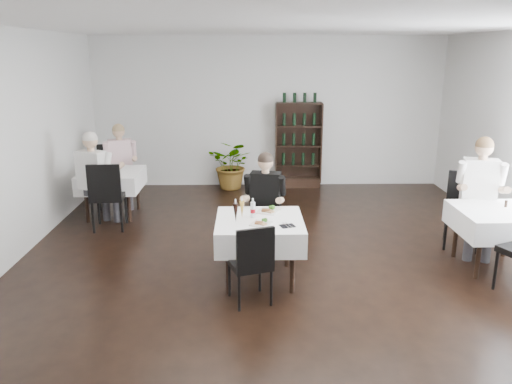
# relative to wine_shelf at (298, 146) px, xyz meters

# --- Properties ---
(room_shell) EXTENTS (9.00, 9.00, 9.00)m
(room_shell) POSITION_rel_wine_shelf_xyz_m (-0.60, -4.31, 0.65)
(room_shell) COLOR black
(room_shell) RESTS_ON ground
(wine_shelf) EXTENTS (0.90, 0.28, 1.75)m
(wine_shelf) POSITION_rel_wine_shelf_xyz_m (0.00, 0.00, 0.00)
(wine_shelf) COLOR black
(wine_shelf) RESTS_ON ground
(main_table) EXTENTS (1.03, 1.03, 0.77)m
(main_table) POSITION_rel_wine_shelf_xyz_m (-0.90, -4.31, -0.23)
(main_table) COLOR black
(main_table) RESTS_ON ground
(left_table) EXTENTS (0.98, 0.98, 0.77)m
(left_table) POSITION_rel_wine_shelf_xyz_m (-3.30, -1.81, -0.23)
(left_table) COLOR black
(left_table) RESTS_ON ground
(right_table) EXTENTS (0.98, 0.98, 0.77)m
(right_table) POSITION_rel_wine_shelf_xyz_m (2.10, -4.01, -0.23)
(right_table) COLOR black
(right_table) RESTS_ON ground
(potted_tree) EXTENTS (1.12, 1.06, 0.99)m
(potted_tree) POSITION_rel_wine_shelf_xyz_m (-1.33, -0.11, -0.35)
(potted_tree) COLOR #2B5C1F
(potted_tree) RESTS_ON ground
(main_chair_far) EXTENTS (0.55, 0.56, 0.93)m
(main_chair_far) POSITION_rel_wine_shelf_xyz_m (-0.86, -3.69, -0.32)
(main_chair_far) COLOR black
(main_chair_far) RESTS_ON ground
(main_chair_near) EXTENTS (0.53, 0.53, 0.92)m
(main_chair_near) POSITION_rel_wine_shelf_xyz_m (-1.00, -4.94, -0.32)
(main_chair_near) COLOR black
(main_chair_near) RESTS_ON ground
(left_chair_far) EXTENTS (0.58, 0.58, 1.10)m
(left_chair_far) POSITION_rel_wine_shelf_xyz_m (-3.45, -1.19, -0.22)
(left_chair_far) COLOR black
(left_chair_far) RESTS_ON ground
(left_chair_near) EXTENTS (0.52, 0.53, 1.08)m
(left_chair_near) POSITION_rel_wine_shelf_xyz_m (-3.19, -2.53, -0.23)
(left_chair_near) COLOR black
(left_chair_near) RESTS_ON ground
(right_chair_far) EXTENTS (0.62, 0.63, 1.05)m
(right_chair_far) POSITION_rel_wine_shelf_xyz_m (2.02, -3.24, -0.25)
(right_chair_far) COLOR black
(right_chair_far) RESTS_ON ground
(diner_main) EXTENTS (0.58, 0.61, 1.43)m
(diner_main) POSITION_rel_wine_shelf_xyz_m (-0.82, -3.62, -0.02)
(diner_main) COLOR #3C3C43
(diner_main) RESTS_ON ground
(diner_left_far) EXTENTS (0.61, 0.65, 1.47)m
(diner_left_far) POSITION_rel_wine_shelf_xyz_m (-3.27, -1.24, 0.01)
(diner_left_far) COLOR #3C3C43
(diner_left_far) RESTS_ON ground
(diner_left_near) EXTENTS (0.68, 0.71, 1.54)m
(diner_left_near) POSITION_rel_wine_shelf_xyz_m (-3.37, -2.38, 0.05)
(diner_left_near) COLOR #3C3C43
(diner_left_near) RESTS_ON ground
(diner_right_far) EXTENTS (0.67, 0.72, 1.61)m
(diner_right_far) POSITION_rel_wine_shelf_xyz_m (2.08, -3.53, 0.09)
(diner_right_far) COLOR #3C3C43
(diner_right_far) RESTS_ON ground
(plate_far) EXTENTS (0.33, 0.33, 0.08)m
(plate_far) POSITION_rel_wine_shelf_xyz_m (-0.78, -4.04, -0.06)
(plate_far) COLOR white
(plate_far) RESTS_ON main_table
(plate_near) EXTENTS (0.28, 0.28, 0.07)m
(plate_near) POSITION_rel_wine_shelf_xyz_m (-0.88, -4.49, -0.06)
(plate_near) COLOR white
(plate_near) RESTS_ON main_table
(pilsner_dark) EXTENTS (0.07, 0.07, 0.28)m
(pilsner_dark) POSITION_rel_wine_shelf_xyz_m (-1.18, -4.40, 0.04)
(pilsner_dark) COLOR black
(pilsner_dark) RESTS_ON main_table
(pilsner_lager) EXTENTS (0.06, 0.06, 0.26)m
(pilsner_lager) POSITION_rel_wine_shelf_xyz_m (-1.11, -4.25, 0.03)
(pilsner_lager) COLOR gold
(pilsner_lager) RESTS_ON main_table
(coke_bottle) EXTENTS (0.06, 0.06, 0.24)m
(coke_bottle) POSITION_rel_wine_shelf_xyz_m (-0.98, -4.24, 0.02)
(coke_bottle) COLOR silver
(coke_bottle) RESTS_ON main_table
(napkin_cutlery) EXTENTS (0.19, 0.18, 0.02)m
(napkin_cutlery) POSITION_rel_wine_shelf_xyz_m (-0.59, -4.56, -0.07)
(napkin_cutlery) COLOR black
(napkin_cutlery) RESTS_ON main_table
(pepper_mill) EXTENTS (0.04, 0.04, 0.09)m
(pepper_mill) POSITION_rel_wine_shelf_xyz_m (2.26, -3.89, -0.03)
(pepper_mill) COLOR black
(pepper_mill) RESTS_ON right_table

